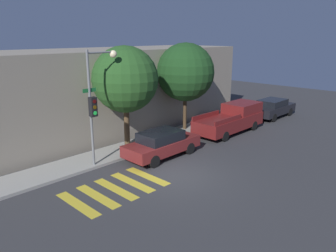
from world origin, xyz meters
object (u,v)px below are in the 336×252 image
at_px(traffic_light_pole, 97,95).
at_px(tree_midblock, 185,72).
at_px(sedan_near_corner, 162,143).
at_px(sedan_middle, 273,108).
at_px(pickup_truck, 232,119).
at_px(tree_near_corner, 125,80).

bearing_deg(traffic_light_pole, tree_midblock, 8.53).
distance_m(sedan_near_corner, sedan_middle, 12.23).
bearing_deg(tree_midblock, traffic_light_pole, -171.47).
bearing_deg(pickup_truck, tree_midblock, 130.04).
height_order(traffic_light_pole, sedan_middle, traffic_light_pole).
relative_size(sedan_near_corner, tree_near_corner, 0.75).
bearing_deg(sedan_near_corner, sedan_middle, 0.00).
bearing_deg(tree_near_corner, sedan_near_corner, -80.93).
xyz_separation_m(tree_near_corner, tree_midblock, (4.94, 0.00, 0.01)).
height_order(pickup_truck, tree_near_corner, tree_near_corner).
bearing_deg(sedan_near_corner, traffic_light_pole, 156.91).
xyz_separation_m(sedan_near_corner, sedan_middle, (12.23, 0.00, 0.00)).
xyz_separation_m(pickup_truck, sedan_middle, (5.66, 0.00, -0.16)).
relative_size(tree_near_corner, tree_midblock, 0.99).
distance_m(traffic_light_pole, pickup_truck, 10.00).
distance_m(traffic_light_pole, sedan_near_corner, 4.30).
xyz_separation_m(sedan_near_corner, pickup_truck, (6.57, -0.00, 0.16)).
bearing_deg(tree_midblock, tree_near_corner, 180.00).
height_order(tree_near_corner, tree_midblock, tree_midblock).
bearing_deg(tree_near_corner, tree_midblock, 0.00).
height_order(sedan_near_corner, tree_midblock, tree_midblock).
bearing_deg(sedan_near_corner, tree_near_corner, 99.07).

